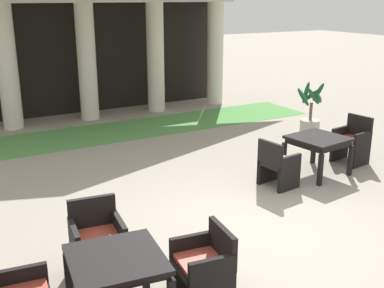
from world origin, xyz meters
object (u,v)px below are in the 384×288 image
object	(u,v)px
patio_chair_near_foreground_east	(352,142)
patio_chair_mid_left_north	(97,241)
patio_chair_mid_left_east	(205,267)
patio_chair_near_foreground_west	(277,165)
potted_palm_right_edge	(310,118)
patio_table_mid_left	(116,266)
patio_table_near_foreground	(318,142)

from	to	relation	value
patio_chair_near_foreground_east	patio_chair_mid_left_north	distance (m)	5.75
patio_chair_near_foreground_east	patio_chair_mid_left_east	distance (m)	5.34
patio_chair_near_foreground_west	patio_chair_mid_left_east	bearing A→B (deg)	-59.07
patio_chair_near_foreground_east	patio_chair_mid_left_north	world-z (taller)	patio_chair_near_foreground_east
patio_chair_near_foreground_west	potted_palm_right_edge	xyz separation A→B (m)	(2.74, 2.16, 0.01)
patio_table_mid_left	patio_chair_mid_left_north	size ratio (longest dim) A/B	1.14
patio_table_mid_left	patio_chair_mid_left_east	xyz separation A→B (m)	(0.93, -0.11, -0.23)
patio_chair_near_foreground_west	patio_chair_mid_left_east	xyz separation A→B (m)	(-2.72, -2.14, 0.01)
patio_chair_mid_left_north	potted_palm_right_edge	bearing A→B (deg)	-145.70
patio_chair_near_foreground_east	patio_chair_mid_left_north	xyz separation A→B (m)	(-5.59, -1.35, -0.01)
patio_table_near_foreground	potted_palm_right_edge	distance (m)	2.67
patio_table_mid_left	potted_palm_right_edge	bearing A→B (deg)	33.25
patio_table_mid_left	patio_chair_mid_left_east	bearing A→B (deg)	-6.90
potted_palm_right_edge	patio_chair_near_foreground_east	bearing A→B (deg)	-109.75
patio_chair_mid_left_east	patio_table_mid_left	bearing A→B (deg)	90.00
patio_table_mid_left	potted_palm_right_edge	xyz separation A→B (m)	(6.39, 4.19, -0.22)
patio_chair_near_foreground_east	patio_table_mid_left	xyz separation A→B (m)	(-5.70, -2.28, 0.21)
patio_table_near_foreground	patio_chair_near_foreground_east	world-z (taller)	patio_chair_near_foreground_east
patio_chair_mid_left_east	potted_palm_right_edge	bearing A→B (deg)	-44.84
patio_table_near_foreground	patio_chair_mid_left_north	world-z (taller)	patio_chair_mid_left_north
patio_chair_near_foreground_east	patio_chair_mid_left_east	xyz separation A→B (m)	(-4.77, -2.40, -0.02)
patio_table_near_foreground	patio_table_mid_left	distance (m)	5.15
patio_chair_near_foreground_east	potted_palm_right_edge	distance (m)	2.02
patio_table_near_foreground	patio_chair_near_foreground_west	size ratio (longest dim) A/B	1.22
potted_palm_right_edge	patio_table_mid_left	bearing A→B (deg)	-146.75
patio_table_near_foreground	potted_palm_right_edge	xyz separation A→B (m)	(1.71, 2.03, -0.20)
patio_table_near_foreground	potted_palm_right_edge	size ratio (longest dim) A/B	0.81
patio_chair_mid_left_north	patio_chair_mid_left_east	bearing A→B (deg)	134.93
patio_table_mid_left	patio_chair_mid_left_east	distance (m)	0.97
patio_table_near_foreground	potted_palm_right_edge	world-z (taller)	potted_palm_right_edge
patio_table_near_foreground	patio_chair_near_foreground_west	distance (m)	1.05
patio_table_near_foreground	patio_chair_mid_left_north	distance (m)	4.72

